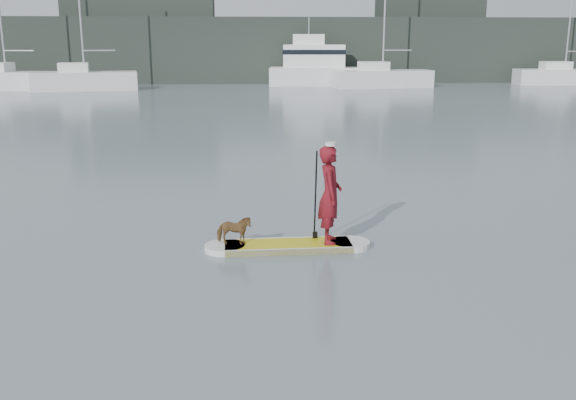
{
  "coord_description": "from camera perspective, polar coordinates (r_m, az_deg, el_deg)",
  "views": [
    {
      "loc": [
        -0.63,
        -10.17,
        4.05
      ],
      "look_at": [
        0.26,
        1.91,
        1.0
      ],
      "focal_mm": 40.0,
      "sensor_mm": 36.0,
      "label": 1
    }
  ],
  "objects": [
    {
      "name": "white_cap",
      "position": [
        12.37,
        3.82,
        4.99
      ],
      "size": [
        0.22,
        0.22,
        0.07
      ],
      "primitive_type": "cylinder",
      "color": "silver",
      "rests_on": "paddler"
    },
    {
      "name": "paddler",
      "position": [
        12.57,
        3.75,
        0.47
      ],
      "size": [
        0.53,
        0.75,
        1.94
      ],
      "primitive_type": "imported",
      "rotation": [
        0.0,
        0.0,
        1.47
      ],
      "color": "maroon",
      "rests_on": "paddleboard"
    },
    {
      "name": "shore_building_east",
      "position": [
        66.82,
        12.32,
        13.78
      ],
      "size": [
        10.0,
        4.0,
        8.0
      ],
      "primitive_type": "cube",
      "color": "black",
      "rests_on": "ground"
    },
    {
      "name": "paddle",
      "position": [
        12.86,
        2.45,
        -0.54
      ],
      "size": [
        0.1,
        0.3,
        2.0
      ],
      "rotation": [
        0.0,
        0.0,
        0.02
      ],
      "color": "black",
      "rests_on": "ground"
    },
    {
      "name": "sailboat_e",
      "position": [
        56.42,
        8.33,
        10.75
      ],
      "size": [
        8.53,
        3.56,
        12.03
      ],
      "rotation": [
        0.0,
        0.0,
        0.11
      ],
      "color": "white",
      "rests_on": "ground"
    },
    {
      "name": "dog",
      "position": [
        12.6,
        -4.84,
        -2.71
      ],
      "size": [
        0.71,
        0.36,
        0.58
      ],
      "primitive_type": "imported",
      "rotation": [
        0.0,
        0.0,
        1.5
      ],
      "color": "brown",
      "rests_on": "paddleboard"
    },
    {
      "name": "ground",
      "position": [
        10.97,
        -0.62,
        -7.54
      ],
      "size": [
        140.0,
        140.0,
        0.0
      ],
      "primitive_type": "plane",
      "color": "slate",
      "rests_on": "ground"
    },
    {
      "name": "shore_building_west",
      "position": [
        64.85,
        -12.94,
        14.19
      ],
      "size": [
        14.0,
        4.0,
        9.0
      ],
      "primitive_type": "cube",
      "color": "black",
      "rests_on": "ground"
    },
    {
      "name": "motor_yacht_a",
      "position": [
        58.14,
        2.88,
        11.75
      ],
      "size": [
        10.06,
        4.13,
        5.87
      ],
      "rotation": [
        0.0,
        0.0,
        -0.12
      ],
      "color": "white",
      "rests_on": "ground"
    },
    {
      "name": "sailboat_c",
      "position": [
        55.16,
        -17.67,
        10.18
      ],
      "size": [
        8.52,
        4.08,
        11.74
      ],
      "rotation": [
        0.0,
        0.0,
        0.17
      ],
      "color": "white",
      "rests_on": "ground"
    },
    {
      "name": "sailboat_b",
      "position": [
        57.94,
        -23.8,
        9.87
      ],
      "size": [
        9.29,
        4.05,
        13.34
      ],
      "rotation": [
        0.0,
        0.0,
        -0.15
      ],
      "color": "white",
      "rests_on": "ground"
    },
    {
      "name": "paddleboard",
      "position": [
        12.75,
        0.0,
        -4.1
      ],
      "size": [
        3.3,
        0.85,
        0.12
      ],
      "rotation": [
        0.0,
        0.0,
        0.02
      ],
      "color": "gold",
      "rests_on": "ground"
    },
    {
      "name": "shore_mass",
      "position": [
        63.18,
        -3.76,
        13.15
      ],
      "size": [
        90.0,
        6.0,
        6.0
      ],
      "primitive_type": "cube",
      "color": "black",
      "rests_on": "ground"
    },
    {
      "name": "sailboat_f",
      "position": [
        64.48,
        23.29,
        10.19
      ],
      "size": [
        8.85,
        3.24,
        12.99
      ],
      "rotation": [
        0.0,
        0.0,
        -0.08
      ],
      "color": "white",
      "rests_on": "ground"
    }
  ]
}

